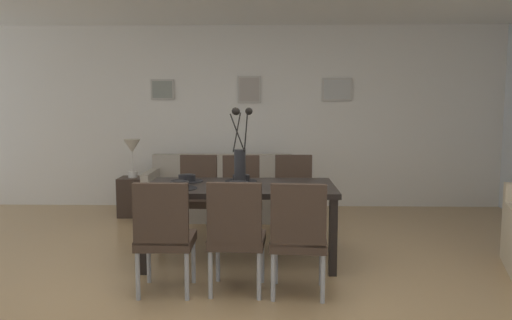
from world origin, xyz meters
The scene contains 24 objects.
ground_plane centered at (0.00, 0.00, 0.00)m, with size 9.00×9.00×0.00m, color tan.
back_wall_panel centered at (0.00, 3.25, 1.30)m, with size 9.00×0.10×2.60m, color silver.
dining_table centered at (-0.03, 0.64, 0.66)m, with size 1.80×0.93×0.74m.
dining_chair_near_left centered at (-0.58, -0.24, 0.51)m, with size 0.44×0.44×0.92m.
dining_chair_near_right centered at (-0.56, 1.51, 0.51)m, with size 0.47×0.47×0.92m.
dining_chair_far_left centered at (-0.01, -0.21, 0.51)m, with size 0.46×0.46×0.92m.
dining_chair_far_right centered at (-0.06, 1.49, 0.51)m, with size 0.47×0.47×0.92m.
dining_chair_mid_left centered at (0.48, -0.26, 0.51)m, with size 0.47×0.47×0.92m.
dining_chair_mid_right centered at (0.54, 1.54, 0.51)m, with size 0.46×0.46×0.92m.
centerpiece_vase centered at (-0.03, 0.64, 1.02)m, with size 0.21×0.23×0.73m.
placemat_near_left centered at (-0.57, 0.43, 0.74)m, with size 0.32×0.32×0.01m, color black.
bowl_near_left centered at (-0.57, 0.43, 0.78)m, with size 0.17×0.17×0.07m.
placemat_near_right centered at (-0.57, 0.85, 0.74)m, with size 0.32×0.32×0.01m, color black.
bowl_near_right centered at (-0.57, 0.85, 0.78)m, with size 0.17×0.17×0.07m.
placemat_far_left centered at (-0.03, 0.43, 0.74)m, with size 0.32×0.32×0.01m, color black.
bowl_far_left centered at (-0.03, 0.43, 0.78)m, with size 0.17×0.17×0.07m.
placemat_far_right centered at (-0.03, 0.85, 0.74)m, with size 0.32×0.32×0.01m, color black.
bowl_far_right centered at (-0.03, 0.85, 0.78)m, with size 0.17×0.17×0.07m.
sofa centered at (-0.39, 2.54, 0.28)m, with size 1.93×0.84×0.80m.
side_table centered at (-1.56, 2.52, 0.26)m, with size 0.36×0.36×0.52m, color #33261E.
table_lamp centered at (-1.56, 2.52, 0.89)m, with size 0.22×0.22×0.51m.
framed_picture_left centered at (-1.28, 3.18, 1.70)m, with size 0.34×0.03×0.29m.
framed_picture_center centered at (-0.03, 3.18, 1.70)m, with size 0.33×0.03×0.39m.
framed_picture_right centered at (1.22, 3.18, 1.70)m, with size 0.43×0.03×0.32m.
Camera 1 is at (0.23, -4.12, 1.54)m, focal length 35.55 mm.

